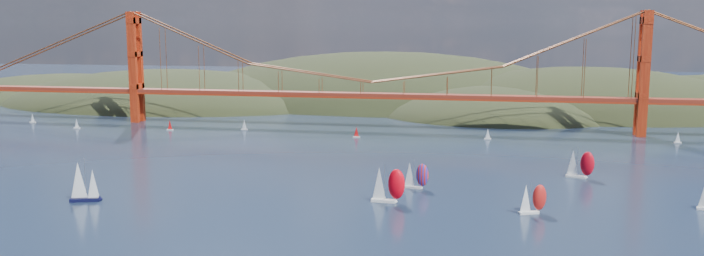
% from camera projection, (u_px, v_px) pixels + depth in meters
% --- Properties ---
extents(ground, '(1200.00, 1200.00, 0.00)m').
position_uv_depth(ground, '(246.00, 252.00, 150.89)').
color(ground, black).
rests_on(ground, ground).
extents(headlands, '(725.00, 225.00, 96.00)m').
position_uv_depth(headlands, '(470.00, 126.00, 415.02)').
color(headlands, black).
rests_on(headlands, ground).
extents(bridge, '(552.00, 12.00, 55.00)m').
position_uv_depth(bridge, '(369.00, 60.00, 321.13)').
color(bridge, maroon).
rests_on(bridge, ground).
extents(sloop_navy, '(8.47, 6.02, 12.47)m').
position_uv_depth(sloop_navy, '(83.00, 182.00, 192.29)').
color(sloop_navy, black).
rests_on(sloop_navy, ground).
extents(racer_0, '(9.61, 4.01, 10.96)m').
position_uv_depth(racer_0, '(387.00, 184.00, 191.27)').
color(racer_0, white).
rests_on(racer_0, ground).
extents(racer_1, '(7.84, 5.44, 8.79)m').
position_uv_depth(racer_1, '(532.00, 198.00, 180.03)').
color(racer_1, silver).
rests_on(racer_1, ground).
extents(racer_3, '(8.94, 5.01, 10.02)m').
position_uv_depth(racer_3, '(580.00, 164.00, 221.35)').
color(racer_3, white).
rests_on(racer_3, ground).
extents(racer_rwb, '(7.85, 3.83, 8.84)m').
position_uv_depth(racer_rwb, '(416.00, 175.00, 207.38)').
color(racer_rwb, silver).
rests_on(racer_rwb, ground).
extents(distant_boat_0, '(3.00, 2.00, 4.70)m').
position_uv_depth(distant_boat_0, '(33.00, 118.00, 343.13)').
color(distant_boat_0, silver).
rests_on(distant_boat_0, ground).
extents(distant_boat_1, '(3.00, 2.00, 4.70)m').
position_uv_depth(distant_boat_1, '(77.00, 123.00, 324.65)').
color(distant_boat_1, silver).
rests_on(distant_boat_1, ground).
extents(distant_boat_2, '(3.00, 2.00, 4.70)m').
position_uv_depth(distant_boat_2, '(170.00, 125.00, 319.37)').
color(distant_boat_2, silver).
rests_on(distant_boat_2, ground).
extents(distant_boat_3, '(3.00, 2.00, 4.70)m').
position_uv_depth(distant_boat_3, '(244.00, 125.00, 320.54)').
color(distant_boat_3, silver).
rests_on(distant_boat_3, ground).
extents(distant_boat_4, '(3.00, 2.00, 4.70)m').
position_uv_depth(distant_boat_4, '(678.00, 137.00, 285.40)').
color(distant_boat_4, silver).
rests_on(distant_boat_4, ground).
extents(distant_boat_8, '(3.00, 2.00, 4.70)m').
position_uv_depth(distant_boat_8, '(488.00, 134.00, 294.36)').
color(distant_boat_8, silver).
rests_on(distant_boat_8, ground).
extents(distant_boat_9, '(3.00, 2.00, 4.70)m').
position_uv_depth(distant_boat_9, '(356.00, 132.00, 299.30)').
color(distant_boat_9, silver).
rests_on(distant_boat_9, ground).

